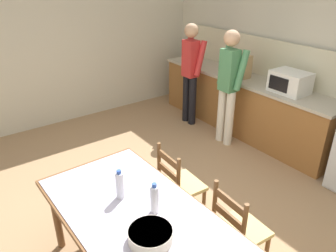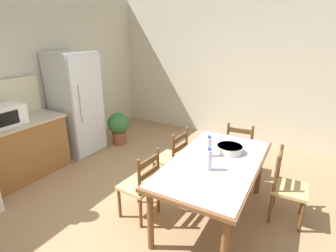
{
  "view_description": "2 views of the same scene",
  "coord_description": "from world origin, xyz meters",
  "px_view_note": "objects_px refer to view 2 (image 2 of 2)",
  "views": [
    {
      "loc": [
        2.27,
        -1.75,
        2.54
      ],
      "look_at": [
        -0.17,
        0.02,
        1.06
      ],
      "focal_mm": 35.0,
      "sensor_mm": 36.0,
      "label": 1
    },
    {
      "loc": [
        -2.19,
        -1.68,
        2.23
      ],
      "look_at": [
        0.27,
        -0.24,
        1.19
      ],
      "focal_mm": 28.0,
      "sensor_mm": 36.0,
      "label": 2
    }
  ],
  "objects_px": {
    "serving_bowl": "(230,149)",
    "chair_side_near_right": "(287,187)",
    "bottle_near_centre": "(209,160)",
    "chair_head_end": "(239,149)",
    "refrigerator": "(76,104)",
    "bottle_off_centre": "(209,147)",
    "chair_side_far_right": "(172,158)",
    "potted_plant": "(119,126)",
    "microwave": "(4,116)",
    "dining_table": "(215,167)",
    "chair_side_far_left": "(141,185)"
  },
  "relations": [
    {
      "from": "dining_table",
      "to": "potted_plant",
      "type": "relative_size",
      "value": 2.78
    },
    {
      "from": "refrigerator",
      "to": "bottle_off_centre",
      "type": "relative_size",
      "value": 7.02
    },
    {
      "from": "refrigerator",
      "to": "chair_side_far_right",
      "type": "relative_size",
      "value": 2.08
    },
    {
      "from": "chair_side_far_right",
      "to": "dining_table",
      "type": "bearing_deg",
      "value": 68.08
    },
    {
      "from": "dining_table",
      "to": "chair_side_near_right",
      "type": "bearing_deg",
      "value": -60.99
    },
    {
      "from": "serving_bowl",
      "to": "chair_side_near_right",
      "type": "relative_size",
      "value": 0.35
    },
    {
      "from": "microwave",
      "to": "chair_side_far_right",
      "type": "xyz_separation_m",
      "value": [
        1.13,
        -2.17,
        -0.63
      ]
    },
    {
      "from": "microwave",
      "to": "bottle_near_centre",
      "type": "height_order",
      "value": "microwave"
    },
    {
      "from": "dining_table",
      "to": "chair_side_near_right",
      "type": "height_order",
      "value": "chair_side_near_right"
    },
    {
      "from": "bottle_near_centre",
      "to": "chair_head_end",
      "type": "distance_m",
      "value": 1.51
    },
    {
      "from": "chair_side_near_right",
      "to": "potted_plant",
      "type": "distance_m",
      "value": 3.39
    },
    {
      "from": "microwave",
      "to": "potted_plant",
      "type": "relative_size",
      "value": 0.75
    },
    {
      "from": "refrigerator",
      "to": "bottle_near_centre",
      "type": "xyz_separation_m",
      "value": [
        -0.78,
        -2.96,
        -0.04
      ]
    },
    {
      "from": "refrigerator",
      "to": "chair_side_near_right",
      "type": "distance_m",
      "value": 3.77
    },
    {
      "from": "serving_bowl",
      "to": "chair_side_far_left",
      "type": "relative_size",
      "value": 0.35
    },
    {
      "from": "chair_head_end",
      "to": "refrigerator",
      "type": "bearing_deg",
      "value": 6.03
    },
    {
      "from": "dining_table",
      "to": "bottle_near_centre",
      "type": "relative_size",
      "value": 6.88
    },
    {
      "from": "chair_side_near_right",
      "to": "refrigerator",
      "type": "bearing_deg",
      "value": 86.03
    },
    {
      "from": "chair_side_far_right",
      "to": "potted_plant",
      "type": "relative_size",
      "value": 1.36
    },
    {
      "from": "bottle_off_centre",
      "to": "refrigerator",
      "type": "bearing_deg",
      "value": 80.8
    },
    {
      "from": "chair_head_end",
      "to": "chair_side_far_right",
      "type": "height_order",
      "value": "same"
    },
    {
      "from": "bottle_near_centre",
      "to": "chair_head_end",
      "type": "height_order",
      "value": "bottle_near_centre"
    },
    {
      "from": "dining_table",
      "to": "chair_head_end",
      "type": "relative_size",
      "value": 2.04
    },
    {
      "from": "bottle_off_centre",
      "to": "chair_side_near_right",
      "type": "height_order",
      "value": "bottle_off_centre"
    },
    {
      "from": "bottle_near_centre",
      "to": "microwave",
      "type": "bearing_deg",
      "value": 99.8
    },
    {
      "from": "bottle_off_centre",
      "to": "chair_side_far_left",
      "type": "height_order",
      "value": "bottle_off_centre"
    },
    {
      "from": "refrigerator",
      "to": "serving_bowl",
      "type": "height_order",
      "value": "refrigerator"
    },
    {
      "from": "dining_table",
      "to": "chair_side_near_right",
      "type": "relative_size",
      "value": 2.04
    },
    {
      "from": "chair_side_near_right",
      "to": "chair_head_end",
      "type": "relative_size",
      "value": 1.0
    },
    {
      "from": "serving_bowl",
      "to": "bottle_off_centre",
      "type": "bearing_deg",
      "value": 140.46
    },
    {
      "from": "microwave",
      "to": "potted_plant",
      "type": "distance_m",
      "value": 2.1
    },
    {
      "from": "serving_bowl",
      "to": "chair_head_end",
      "type": "relative_size",
      "value": 0.35
    },
    {
      "from": "potted_plant",
      "to": "chair_side_near_right",
      "type": "bearing_deg",
      "value": -102.92
    },
    {
      "from": "serving_bowl",
      "to": "chair_head_end",
      "type": "xyz_separation_m",
      "value": [
        0.89,
        0.09,
        -0.39
      ]
    },
    {
      "from": "refrigerator",
      "to": "bottle_off_centre",
      "type": "distance_m",
      "value": 2.87
    },
    {
      "from": "refrigerator",
      "to": "dining_table",
      "type": "bearing_deg",
      "value": -100.48
    },
    {
      "from": "bottle_near_centre",
      "to": "serving_bowl",
      "type": "height_order",
      "value": "bottle_near_centre"
    },
    {
      "from": "bottle_near_centre",
      "to": "potted_plant",
      "type": "xyz_separation_m",
      "value": [
        1.42,
        2.53,
        -0.52
      ]
    },
    {
      "from": "microwave",
      "to": "serving_bowl",
      "type": "relative_size",
      "value": 1.56
    },
    {
      "from": "chair_side_near_right",
      "to": "bottle_near_centre",
      "type": "bearing_deg",
      "value": 128.31
    },
    {
      "from": "chair_side_near_right",
      "to": "chair_side_far_right",
      "type": "distance_m",
      "value": 1.58
    },
    {
      "from": "chair_side_near_right",
      "to": "potted_plant",
      "type": "relative_size",
      "value": 1.36
    },
    {
      "from": "bottle_off_centre",
      "to": "serving_bowl",
      "type": "bearing_deg",
      "value": -39.54
    },
    {
      "from": "serving_bowl",
      "to": "chair_side_far_right",
      "type": "distance_m",
      "value": 0.95
    },
    {
      "from": "serving_bowl",
      "to": "chair_side_far_left",
      "type": "bearing_deg",
      "value": 131.87
    },
    {
      "from": "chair_side_near_right",
      "to": "chair_head_end",
      "type": "xyz_separation_m",
      "value": [
        0.78,
        0.81,
        0.0
      ]
    },
    {
      "from": "bottle_near_centre",
      "to": "bottle_off_centre",
      "type": "bearing_deg",
      "value": 22.71
    },
    {
      "from": "dining_table",
      "to": "potted_plant",
      "type": "xyz_separation_m",
      "value": [
        1.19,
        2.53,
        -0.32
      ]
    },
    {
      "from": "bottle_near_centre",
      "to": "dining_table",
      "type": "bearing_deg",
      "value": 1.49
    },
    {
      "from": "dining_table",
      "to": "serving_bowl",
      "type": "distance_m",
      "value": 0.35
    }
  ]
}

